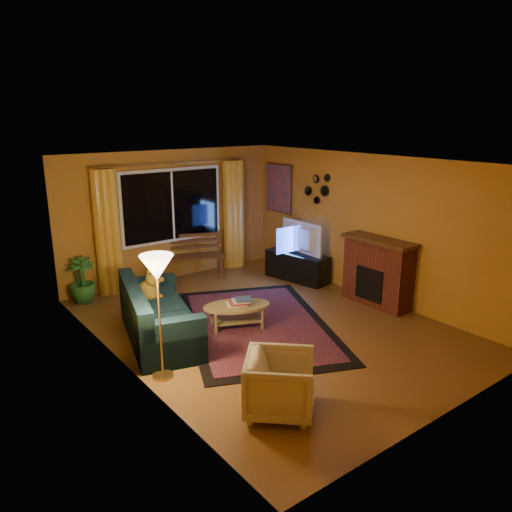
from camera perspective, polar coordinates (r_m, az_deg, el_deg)
floor at (r=7.76m, az=1.35°, el=-8.04°), size 4.50×6.00×0.02m
ceiling at (r=7.12m, az=1.49°, el=10.84°), size 4.50×6.00×0.02m
wall_back at (r=9.81m, az=-9.64°, el=4.60°), size 4.50×0.02×2.50m
wall_left at (r=6.24m, az=-15.06°, el=-2.29°), size 0.02×6.00×2.50m
wall_right at (r=8.88m, az=12.91°, el=3.24°), size 0.02×6.00×2.50m
window at (r=9.72m, az=-9.51°, el=5.70°), size 2.00×0.02×1.30m
curtain_rod at (r=9.57m, az=-9.61°, el=10.38°), size 3.20×0.03×0.03m
curtain_left at (r=9.19m, az=-16.68°, el=2.55°), size 0.36×0.36×2.24m
curtain_right at (r=10.41m, az=-2.67°, el=4.72°), size 0.36×0.36×2.24m
bench at (r=9.90m, az=-7.96°, el=-1.36°), size 1.54×0.98×0.45m
potted_plant at (r=9.07m, az=-19.24°, el=-2.59°), size 0.49×0.49×0.80m
sofa at (r=7.32m, az=-11.00°, el=-6.32°), size 1.38×2.17×0.82m
dog at (r=7.64m, az=-12.27°, el=-3.67°), size 0.42×0.48×0.44m
armchair at (r=5.54m, az=2.75°, el=-14.12°), size 0.98×0.99×0.74m
floor_lamp at (r=6.13m, az=-10.96°, el=-6.95°), size 0.32×0.32×1.58m
rug at (r=7.78m, az=0.12°, el=-7.79°), size 3.24×3.87×0.02m
coffee_table at (r=7.62m, az=-2.19°, el=-6.90°), size 1.35×1.35×0.37m
tv_console at (r=9.77m, az=4.72°, el=-1.21°), size 0.66×1.35×0.54m
television at (r=9.62m, az=4.80°, el=2.08°), size 0.14×1.07×0.62m
fireplace at (r=8.66m, az=13.74°, el=-1.94°), size 0.40×1.20×1.10m
mirror_cluster at (r=9.62m, az=6.97°, el=7.81°), size 0.06×0.60×0.56m
painting at (r=10.50m, az=2.59°, el=7.76°), size 0.04×0.76×0.96m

